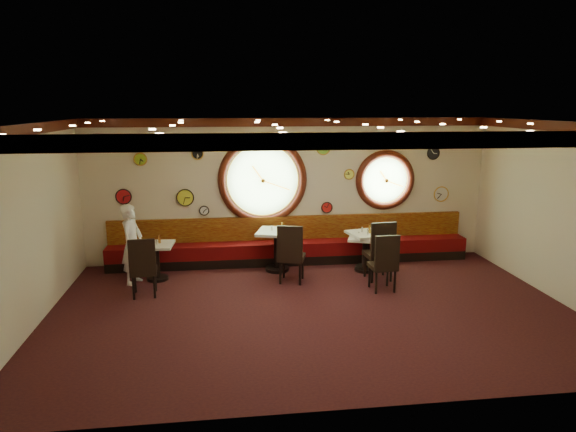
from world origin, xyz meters
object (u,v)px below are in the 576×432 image
object	(u,v)px
condiment_b_pepper	(280,229)
condiment_d_salt	(362,229)
condiment_b_bottle	(282,226)
table_d	(367,246)
chair_a	(143,264)
waiter	(132,244)
chair_d	(381,247)
condiment_c_pepper	(368,235)
condiment_c_bottle	(370,233)
condiment_a_pepper	(157,242)
condiment_d_pepper	(368,231)
table_b	(277,245)
condiment_d_bottle	(369,228)
condiment_c_salt	(359,234)
table_a	(156,257)
condiment_a_salt	(151,241)
condiment_a_bottle	(159,239)
condiment_b_salt	(272,228)
chair_c	(385,259)
chair_b	(291,250)

from	to	relation	value
condiment_b_pepper	condiment_d_salt	bearing A→B (deg)	-1.25
condiment_b_bottle	table_d	bearing A→B (deg)	-9.43
chair_a	waiter	xyz separation A→B (m)	(-0.32, 0.83, 0.15)
table_d	chair_d	world-z (taller)	chair_d
condiment_c_pepper	condiment_c_bottle	bearing A→B (deg)	57.17
condiment_a_pepper	condiment_d_pepper	world-z (taller)	condiment_d_pepper
table_b	condiment_d_bottle	bearing A→B (deg)	-2.03
table_b	condiment_b_bottle	xyz separation A→B (m)	(0.13, 0.14, 0.39)
condiment_b_bottle	condiment_c_salt	bearing A→B (deg)	-11.21
table_a	waiter	size ratio (longest dim) A/B	0.47
chair_d	condiment_d_salt	distance (m)	0.86
table_a	table_b	world-z (taller)	table_b
condiment_d_salt	condiment_d_bottle	size ratio (longest dim) A/B	0.69
condiment_a_pepper	condiment_d_bottle	bearing A→B (deg)	3.24
condiment_a_pepper	condiment_a_salt	bearing A→B (deg)	148.44
condiment_a_bottle	condiment_b_salt	bearing A→B (deg)	6.73
condiment_c_bottle	condiment_d_bottle	world-z (taller)	condiment_d_bottle
table_d	condiment_c_salt	world-z (taller)	condiment_c_salt
chair_c	condiment_b_pepper	xyz separation A→B (m)	(-1.81, 1.48, 0.28)
table_b	chair_c	distance (m)	2.42
chair_c	condiment_d_pepper	xyz separation A→B (m)	(0.04, 1.32, 0.22)
condiment_d_salt	condiment_d_pepper	distance (m)	0.15
condiment_a_bottle	condiment_c_bottle	bearing A→B (deg)	0.15
chair_a	condiment_d_pepper	bearing A→B (deg)	8.30
condiment_a_salt	condiment_d_salt	bearing A→B (deg)	2.09
chair_b	condiment_c_pepper	distance (m)	1.76
condiment_d_salt	condiment_b_pepper	xyz separation A→B (m)	(-1.76, 0.04, 0.06)
table_a	condiment_b_pepper	size ratio (longest dim) A/B	7.64
table_a	chair_c	bearing A→B (deg)	-16.02
table_d	condiment_c_bottle	xyz separation A→B (m)	(0.04, -0.06, 0.31)
chair_d	condiment_d_pepper	distance (m)	0.73
table_b	chair_b	size ratio (longest dim) A/B	1.34
condiment_d_pepper	condiment_b_salt	bearing A→B (deg)	172.88
chair_c	table_d	bearing A→B (deg)	84.54
condiment_d_pepper	condiment_d_bottle	bearing A→B (deg)	61.54
table_d	condiment_a_salt	world-z (taller)	condiment_a_salt
condiment_b_salt	condiment_d_bottle	world-z (taller)	condiment_d_bottle
table_a	condiment_a_bottle	size ratio (longest dim) A/B	4.59
table_d	condiment_b_bottle	size ratio (longest dim) A/B	6.41
condiment_b_salt	condiment_a_bottle	xyz separation A→B (m)	(-2.30, -0.27, -0.09)
condiment_a_salt	condiment_b_bottle	bearing A→B (deg)	8.37
chair_a	chair_d	bearing A→B (deg)	-0.58
table_a	condiment_b_salt	world-z (taller)	condiment_b_salt
chair_a	condiment_c_salt	distance (m)	4.46
chair_d	condiment_d_bottle	bearing A→B (deg)	84.66
condiment_b_salt	condiment_b_bottle	bearing A→B (deg)	23.67
chair_b	condiment_b_bottle	bearing A→B (deg)	110.11
condiment_c_pepper	condiment_b_bottle	size ratio (longest dim) A/B	0.78
condiment_b_salt	condiment_a_salt	bearing A→B (deg)	-173.16
table_b	chair_a	size ratio (longest dim) A/B	1.41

